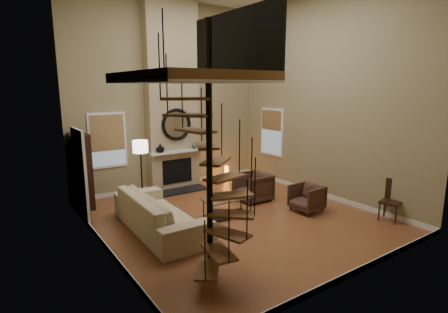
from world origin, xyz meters
TOP-DOWN VIEW (x-y plane):
  - ground at (0.00, 0.00)m, footprint 6.00×6.50m
  - back_wall at (0.00, 3.25)m, footprint 6.00×0.02m
  - front_wall at (0.00, -3.25)m, footprint 6.00×0.02m
  - left_wall at (-3.00, 0.00)m, footprint 0.02×6.50m
  - right_wall at (3.00, 0.00)m, footprint 0.02×6.50m
  - baseboard_back at (0.00, 3.24)m, footprint 6.00×0.02m
  - baseboard_front at (0.00, -3.24)m, footprint 6.00×0.02m
  - baseboard_left at (-2.99, 0.00)m, footprint 0.02×6.50m
  - baseboard_right at (2.99, 0.00)m, footprint 0.02×6.50m
  - chimney_breast at (0.00, 3.06)m, footprint 1.60×0.38m
  - hearth at (0.00, 2.57)m, footprint 1.50×0.60m
  - firebox at (0.00, 2.86)m, footprint 0.95×0.02m
  - mantel at (0.00, 2.78)m, footprint 1.70×0.18m
  - mirror_frame at (0.00, 2.84)m, footprint 0.94×0.10m
  - mirror_disc at (0.00, 2.85)m, footprint 0.80×0.01m
  - vase_left at (-0.55, 2.82)m, footprint 0.24×0.24m
  - vase_right at (0.60, 2.82)m, footprint 0.20×0.20m
  - window_back at (-1.90, 3.22)m, footprint 1.02×0.06m
  - window_right at (2.97, 2.00)m, footprint 0.06×1.02m
  - entry_door at (-2.95, 1.80)m, footprint 0.10×1.05m
  - loft at (-2.04, -1.80)m, footprint 1.70×2.20m
  - spiral_stair at (-1.78, -1.79)m, footprint 1.47×1.47m
  - hutch at (-2.75, 2.78)m, footprint 0.40×0.85m
  - sofa at (-1.77, 0.29)m, footprint 1.19×2.90m
  - armchair_near at (1.27, 0.74)m, footprint 0.90×0.88m
  - armchair_far at (1.78, -0.71)m, footprint 0.72×0.71m
  - coffee_table at (-0.09, 0.13)m, footprint 1.21×0.68m
  - bowl at (-0.09, 0.18)m, footprint 0.40×0.40m
  - book at (0.26, -0.02)m, footprint 0.32×0.35m
  - floor_lamp at (-1.44, 2.04)m, footprint 0.39×0.39m
  - accent_lamp at (1.74, 2.78)m, footprint 0.13×0.13m
  - side_chair at (2.92, -2.20)m, footprint 0.52×0.50m

SIDE VIEW (x-z plane):
  - ground at x=0.00m, z-range -0.01..0.00m
  - hearth at x=0.00m, z-range 0.00..0.04m
  - baseboard_back at x=0.00m, z-range 0.00..0.12m
  - baseboard_front at x=0.00m, z-range 0.00..0.12m
  - baseboard_left at x=-2.99m, z-range 0.00..0.12m
  - baseboard_right at x=2.99m, z-range 0.00..0.12m
  - accent_lamp at x=1.74m, z-range 0.02..0.48m
  - coffee_table at x=-0.09m, z-range 0.06..0.51m
  - armchair_near at x=1.27m, z-range -0.04..0.75m
  - armchair_far at x=1.78m, z-range 0.03..0.68m
  - sofa at x=-1.77m, z-range -0.02..0.81m
  - book at x=0.26m, z-range 0.45..0.48m
  - bowl at x=-0.09m, z-range 0.45..0.55m
  - side_chair at x=2.92m, z-range 0.06..0.99m
  - firebox at x=0.00m, z-range 0.19..0.91m
  - hutch at x=-2.75m, z-range 0.00..1.90m
  - entry_door at x=-2.95m, z-range -0.03..2.13m
  - mantel at x=0.00m, z-range 1.12..1.18m
  - vase_right at x=0.60m, z-range 1.18..1.39m
  - vase_left at x=-0.55m, z-range 1.18..1.43m
  - floor_lamp at x=-1.44m, z-range 0.56..2.27m
  - window_back at x=-1.90m, z-range 0.86..2.38m
  - window_right at x=2.97m, z-range 0.87..2.39m
  - spiral_stair at x=-1.78m, z-range -0.25..3.81m
  - mirror_frame at x=0.00m, z-range 1.48..2.42m
  - mirror_disc at x=0.00m, z-range 1.55..2.35m
  - back_wall at x=0.00m, z-range 0.00..5.50m
  - front_wall at x=0.00m, z-range 0.00..5.50m
  - left_wall at x=-3.00m, z-range 0.00..5.50m
  - right_wall at x=3.00m, z-range 0.00..5.50m
  - chimney_breast at x=0.00m, z-range 0.00..5.50m
  - loft at x=-2.04m, z-range 2.69..3.78m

